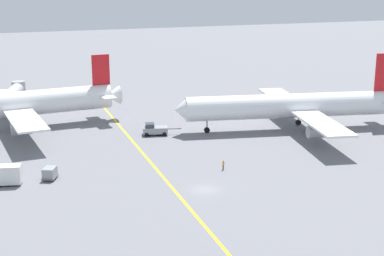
# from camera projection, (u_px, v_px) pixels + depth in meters

# --- Properties ---
(ground_plane) EXTENTS (600.00, 600.00, 0.00)m
(ground_plane) POSITION_uv_depth(u_px,v_px,m) (205.00, 190.00, 96.28)
(ground_plane) COLOR slate
(taxiway_stripe) EXTENTS (5.77, 119.91, 0.01)m
(taxiway_stripe) POSITION_uv_depth(u_px,v_px,m) (161.00, 174.00, 103.67)
(taxiway_stripe) COLOR yellow
(taxiway_stripe) RESTS_ON ground
(airliner_at_gate_left) EXTENTS (55.85, 47.48, 16.37)m
(airliner_at_gate_left) POSITION_uv_depth(u_px,v_px,m) (6.00, 105.00, 132.27)
(airliner_at_gate_left) COLOR white
(airliner_at_gate_left) RESTS_ON ground
(airliner_being_pushed) EXTENTS (54.43, 49.38, 17.41)m
(airliner_being_pushed) POSITION_uv_depth(u_px,v_px,m) (292.00, 106.00, 132.92)
(airliner_being_pushed) COLOR white
(airliner_being_pushed) RESTS_ON ground
(pushback_tug) EXTENTS (8.82, 4.35, 3.02)m
(pushback_tug) POSITION_uv_depth(u_px,v_px,m) (154.00, 129.00, 129.26)
(pushback_tug) COLOR gray
(pushback_tug) RESTS_ON ground
(gse_container_dolly_flat) EXTENTS (3.36, 3.84, 2.15)m
(gse_container_dolly_flat) POSITION_uv_depth(u_px,v_px,m) (50.00, 173.00, 100.94)
(gse_container_dolly_flat) COLOR slate
(gse_container_dolly_flat) RESTS_ON ground
(gse_catering_truck_tall) EXTENTS (6.25, 3.75, 3.50)m
(gse_catering_truck_tall) POSITION_uv_depth(u_px,v_px,m) (4.00, 175.00, 97.96)
(gse_catering_truck_tall) COLOR #666B4C
(gse_catering_truck_tall) RESTS_ON ground
(ground_crew_ramp_agent_by_cones) EXTENTS (0.40, 0.43, 1.76)m
(ground_crew_ramp_agent_by_cones) POSITION_uv_depth(u_px,v_px,m) (223.00, 165.00, 105.97)
(ground_crew_ramp_agent_by_cones) COLOR #4C4C51
(ground_crew_ramp_agent_by_cones) RESTS_ON ground
(jet_bridge) EXTENTS (7.96, 18.02, 6.27)m
(jet_bridge) POSITION_uv_depth(u_px,v_px,m) (14.00, 92.00, 154.90)
(jet_bridge) COLOR #B7B7BC
(jet_bridge) RESTS_ON ground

